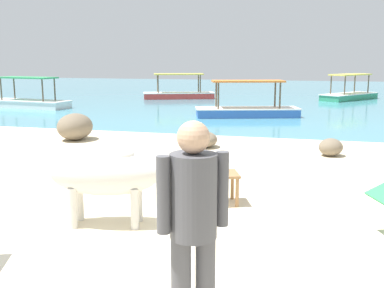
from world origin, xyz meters
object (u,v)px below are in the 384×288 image
Objects in this scene: boat_white at (29,101)px; boat_red at (179,93)px; boat_green at (349,94)px; low_bench_table at (211,178)px; bottle at (211,165)px; cow at (109,174)px; boat_blue at (247,109)px; person_standing at (193,219)px.

boat_white is 0.98× the size of boat_red.
boat_green is at bearing 35.92° from boat_white.
low_bench_table is 0.23× the size of boat_white.
boat_red is (4.88, 5.95, 0.00)m from boat_white.
cow is at bearing -132.22° from bottle.
boat_blue is (0.08, 11.33, -0.39)m from cow.
person_standing reaches higher than boat_red.
low_bench_table is at bearing -93.13° from boat_red.
boat_blue is at bearing -76.88° from boat_red.
bottle is at bearing 35.67° from cow.
low_bench_table is 3.32m from person_standing.
boat_blue is at bearing -28.28° from person_standing.
cow is 5.89× the size of bottle.
boat_red is at bearing 87.34° from low_bench_table.
person_standing reaches higher than cow.
boat_white and boat_red have the same top height.
cow is at bearing -45.52° from boat_white.
boat_white is (-9.32, 12.04, -0.39)m from cow.
boat_blue is (-0.94, 10.21, -0.12)m from low_bench_table.
boat_blue is at bearing 77.48° from cow.
person_standing reaches higher than boat_white.
cow is 2.01× the size of low_bench_table.
boat_white is at bearing -25.44° from boat_green.
person_standing reaches higher than boat_blue.
cow is 0.48× the size of boat_green.
boat_blue is at bearing 95.24° from bottle.
low_bench_table is at bearing -39.83° from boat_white.
low_bench_table is 10.25m from boat_blue.
boat_green reaches higher than low_bench_table.
bottle is 3.29m from person_standing.
cow is at bearing 2.68° from person_standing.
person_standing is (1.60, -2.10, 0.31)m from cow.
boat_red reaches higher than bottle.
cow is 0.45× the size of boat_red.
cow is 0.46× the size of boat_white.
bottle is at bearing 25.87° from boat_green.
boat_blue is 8.05m from boat_red.
bottle is at bearing -24.44° from person_standing.
person_standing reaches higher than boat_green.
boat_blue and boat_green have the same top height.
boat_red is at bearing 107.93° from bottle.
boat_red is at bearing -18.00° from person_standing.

